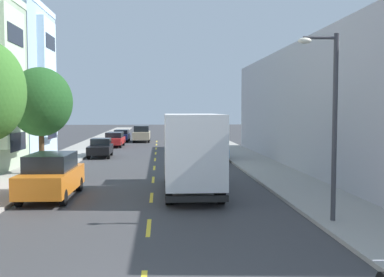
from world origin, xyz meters
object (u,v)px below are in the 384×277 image
object	(u,v)px
delivery_box_truck	(191,149)
parked_pickup_teal	(190,132)
street_lamp	(330,112)
parked_wagon_sky	(214,149)
street_tree_third	(41,102)
parked_sedan_navy	(121,135)
moving_champagne_sedan	(142,134)
parked_suv_white	(196,136)
parked_wagon_red	(114,139)
parked_hatchback_black	(101,148)
parked_suv_orange	(51,175)

from	to	relation	value
delivery_box_truck	parked_pickup_teal	world-z (taller)	delivery_box_truck
street_lamp	parked_wagon_sky	world-z (taller)	street_lamp
street_tree_third	parked_sedan_navy	xyz separation A→B (m)	(2.16, 28.16, -3.51)
parked_sedan_navy	moving_champagne_sedan	size ratio (longest dim) A/B	0.94
street_lamp	parked_sedan_navy	bearing A→B (deg)	104.27
parked_wagon_sky	parked_suv_white	size ratio (longest dim) A/B	0.98
street_tree_third	parked_sedan_navy	bearing A→B (deg)	85.62
parked_wagon_red	moving_champagne_sedan	distance (m)	7.50
parked_wagon_red	parked_pickup_teal	bearing A→B (deg)	56.80
parked_sedan_navy	parked_pickup_teal	size ratio (longest dim) A/B	0.85
street_lamp	parked_wagon_red	bearing A→B (deg)	107.52
street_lamp	moving_champagne_sedan	bearing A→B (deg)	101.05
parked_sedan_navy	parked_wagon_red	world-z (taller)	parked_wagon_red
parked_pickup_teal	parked_wagon_red	distance (m)	15.91
parked_suv_white	moving_champagne_sedan	distance (m)	8.15
delivery_box_truck	parked_wagon_red	bearing A→B (deg)	102.97
parked_wagon_red	moving_champagne_sedan	world-z (taller)	moving_champagne_sedan
street_tree_third	parked_suv_white	size ratio (longest dim) A/B	1.27
delivery_box_truck	moving_champagne_sedan	size ratio (longest dim) A/B	1.59
parked_pickup_teal	parked_wagon_red	size ratio (longest dim) A/B	1.13
street_lamp	parked_hatchback_black	size ratio (longest dim) A/B	1.52
parked_suv_white	street_tree_third	bearing A→B (deg)	-115.58
parked_sedan_navy	parked_suv_white	bearing A→B (deg)	-34.44
delivery_box_truck	parked_suv_orange	bearing A→B (deg)	-173.72
street_tree_third	moving_champagne_sedan	world-z (taller)	street_tree_third
delivery_box_truck	parked_hatchback_black	xyz separation A→B (m)	(-6.22, 16.31, -1.26)
street_tree_third	parked_sedan_navy	distance (m)	28.46
street_tree_third	moving_champagne_sedan	bearing A→B (deg)	80.58
parked_hatchback_black	delivery_box_truck	bearing A→B (deg)	-69.14
parked_hatchback_black	parked_sedan_navy	bearing A→B (deg)	89.44
street_tree_third	parked_suv_orange	distance (m)	7.68
parked_suv_white	parked_suv_orange	bearing A→B (deg)	-106.52
street_tree_third	parked_sedan_navy	world-z (taller)	street_tree_third
parked_pickup_teal	parked_suv_white	size ratio (longest dim) A/B	1.11
parked_hatchback_black	parked_wagon_red	world-z (taller)	same
street_tree_third	parked_hatchback_black	xyz separation A→B (m)	(1.98, 10.36, -3.50)
street_tree_third	moving_champagne_sedan	distance (m)	28.31
street_tree_third	delivery_box_truck	bearing A→B (deg)	-35.96
street_tree_third	parked_wagon_sky	xyz separation A→B (m)	(10.89, 7.79, -3.45)
parked_pickup_teal	parked_wagon_red	xyz separation A→B (m)	(-8.71, -13.31, -0.02)
parked_pickup_teal	moving_champagne_sedan	distance (m)	8.79
street_tree_third	street_lamp	xyz separation A→B (m)	(12.33, -11.85, -0.52)
parked_suv_orange	parked_suv_white	bearing A→B (deg)	73.48
delivery_box_truck	parked_wagon_red	xyz separation A→B (m)	(-6.13, 26.63, -1.21)
parked_pickup_teal	moving_champagne_sedan	bearing A→B (deg)	-134.64
delivery_box_truck	parked_suv_white	size ratio (longest dim) A/B	1.59
street_tree_third	parked_suv_orange	size ratio (longest dim) A/B	1.26
street_lamp	delivery_box_truck	size ratio (longest dim) A/B	0.80
street_tree_third	parked_hatchback_black	distance (m)	11.12
parked_wagon_sky	parked_pickup_teal	size ratio (longest dim) A/B	0.88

